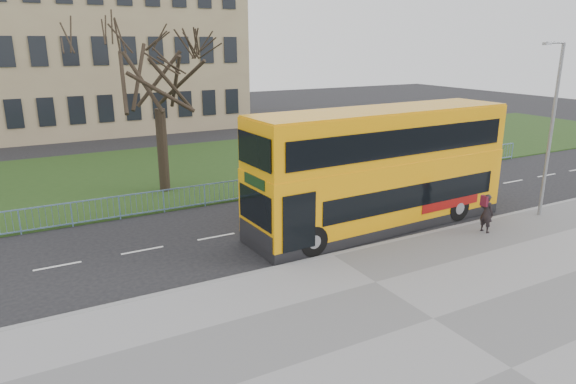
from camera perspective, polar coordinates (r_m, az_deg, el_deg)
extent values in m
plane|color=black|center=(20.40, 2.51, -5.75)|extent=(120.00, 120.00, 0.00)
cube|color=slate|center=(15.58, 15.81, -13.56)|extent=(80.00, 10.50, 0.12)
cube|color=gray|center=(19.16, 4.93, -7.07)|extent=(80.00, 0.20, 0.14)
cube|color=#1F3915|center=(32.89, -10.46, 2.65)|extent=(80.00, 15.40, 0.08)
cube|color=#8D7759|center=(51.38, -24.03, 14.23)|extent=(30.00, 15.00, 14.00)
cube|color=#F19D0A|center=(22.21, 10.12, 0.01)|extent=(11.99, 3.28, 2.21)
cube|color=#F19D0A|center=(21.89, 10.29, 3.26)|extent=(11.99, 3.28, 0.38)
cube|color=#F19D0A|center=(21.66, 10.45, 6.31)|extent=(11.93, 3.22, 1.98)
cube|color=black|center=(21.64, 13.95, -0.43)|extent=(9.17, 0.38, 0.96)
cube|color=black|center=(20.66, 12.99, 5.40)|extent=(10.94, 0.45, 1.08)
cylinder|color=black|center=(19.09, 2.74, -5.44)|extent=(1.19, 0.36, 1.18)
cylinder|color=black|center=(23.99, 18.29, -1.67)|extent=(1.19, 0.36, 1.18)
imported|color=black|center=(22.52, 21.19, -2.21)|extent=(0.43, 0.62, 1.62)
cylinder|color=gray|center=(25.17, 27.18, 5.90)|extent=(0.15, 0.15, 7.52)
cylinder|color=gray|center=(24.30, 27.61, 14.51)|extent=(1.32, 0.26, 0.09)
cube|color=gray|center=(23.72, 26.84, 14.49)|extent=(0.44, 0.22, 0.11)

